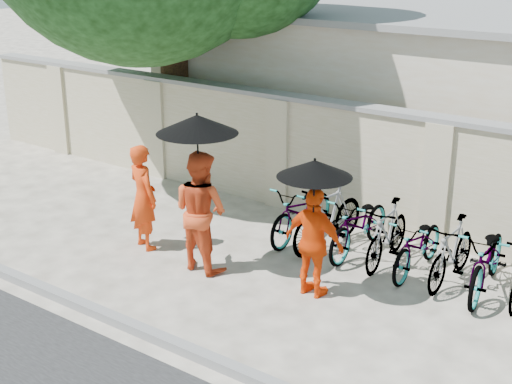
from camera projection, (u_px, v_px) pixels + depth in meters
The scene contains 15 objects.
ground at pixel (215, 280), 10.27m from camera, with size 80.00×80.00×0.00m, color beige.
kerb at pixel (129, 325), 8.95m from camera, with size 40.00×0.16×0.12m, color slate.
compound_wall at pixel (382, 172), 11.82m from camera, with size 20.00×0.30×2.00m, color beige.
monk_left at pixel (143, 197), 11.12m from camera, with size 0.62×0.40×1.69m, color red.
monk_center at pixel (201, 211), 10.39m from camera, with size 0.88×0.69×1.81m, color #D6451C.
parasol_center at pixel (197, 124), 9.87m from camera, with size 1.16×1.16×1.33m.
monk_right at pixel (314, 243), 9.61m from camera, with size 0.91×0.38×1.55m, color #ED4107.
parasol_right at pixel (315, 169), 9.18m from camera, with size 0.99×0.99×1.09m.
bike_0 at pixel (302, 211), 11.57m from camera, with size 0.63×1.80×0.94m, color #999BAB.
bike_1 at pixel (328, 216), 11.23m from camera, with size 0.50×1.76×1.06m, color #999BAB.
bike_2 at pixel (360, 225), 11.03m from camera, with size 0.63×1.80×0.94m, color #999BAB.
bike_3 at pixel (387, 234), 10.67m from camera, with size 0.45×1.60×0.96m, color #999BAB.
bike_4 at pixel (418, 245), 10.39m from camera, with size 0.58×1.65×0.87m, color #999BAB.
bike_5 at pixel (452, 252), 10.06m from camera, with size 0.45×1.59×0.95m, color #999BAB.
bike_6 at pixel (488, 260), 9.78m from camera, with size 0.65×1.86×0.98m, color #999BAB.
Camera 1 is at (5.93, -7.13, 4.62)m, focal length 50.00 mm.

